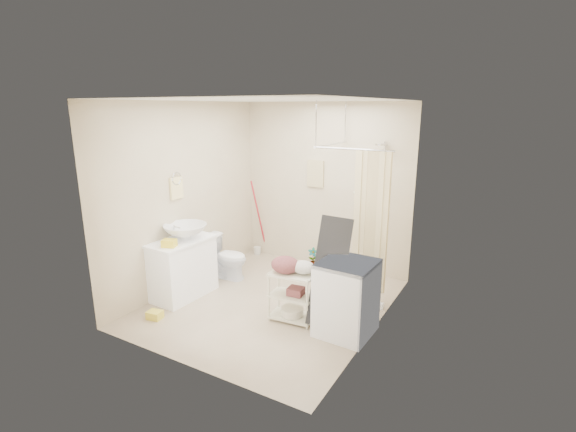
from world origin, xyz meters
name	(u,v)px	position (x,y,z in m)	size (l,w,h in m)	color
floor	(271,303)	(0.00, 0.00, 0.00)	(3.20, 3.20, 0.00)	tan
ceiling	(269,100)	(0.00, 0.00, 2.60)	(2.80, 3.20, 0.04)	silver
wall_back	(324,187)	(0.00, 1.60, 1.30)	(2.80, 0.04, 2.60)	beige
wall_front	(178,242)	(0.00, -1.60, 1.30)	(2.80, 0.04, 2.60)	beige
wall_left	(186,196)	(-1.40, 0.00, 1.30)	(0.04, 3.20, 2.60)	beige
wall_right	(379,222)	(1.40, 0.00, 1.30)	(0.04, 3.20, 2.60)	beige
vanity	(183,268)	(-1.16, -0.40, 0.40)	(0.51, 0.91, 0.80)	white
sink	(185,232)	(-1.14, -0.33, 0.90)	(0.58, 0.58, 0.20)	silver
counter_basket	(169,243)	(-1.08, -0.68, 0.85)	(0.17, 0.13, 0.09)	yellow
floor_basket	(155,313)	(-1.01, -1.08, 0.07)	(0.25, 0.20, 0.14)	yellow
toilet	(227,257)	(-1.04, 0.40, 0.33)	(0.37, 0.64, 0.66)	white
mop	(257,218)	(-1.22, 1.49, 0.66)	(0.13, 0.13, 1.32)	#AC1826
potted_plant_a	(313,257)	(-0.10, 1.43, 0.16)	(0.17, 0.11, 0.32)	brown
potted_plant_b	(334,260)	(0.26, 1.45, 0.17)	(0.19, 0.15, 0.34)	brown
hanging_towel	(315,174)	(-0.15, 1.58, 1.50)	(0.28, 0.03, 0.42)	#CBB98A
towel_ring	(176,187)	(-1.38, -0.20, 1.47)	(0.04, 0.22, 0.34)	#FFED99
tp_holder	(193,235)	(-1.36, 0.05, 0.72)	(0.08, 0.12, 0.14)	silver
shower	(363,217)	(0.85, 1.05, 1.05)	(1.10, 1.10, 2.10)	white
shampoo_bottle_a	(359,182)	(0.60, 1.52, 1.44)	(0.09, 0.10, 0.25)	white
shampoo_bottle_b	(366,186)	(0.71, 1.52, 1.40)	(0.07, 0.07, 0.15)	#4A61B0
washing_machine	(347,298)	(1.14, -0.21, 0.43)	(0.59, 0.61, 0.86)	white
laundry_rack	(292,292)	(0.46, -0.26, 0.37)	(0.53, 0.31, 0.73)	beige
ironing_board	(330,271)	(0.88, -0.12, 0.67)	(0.38, 0.11, 1.33)	black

